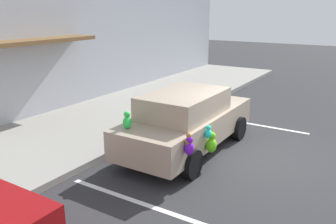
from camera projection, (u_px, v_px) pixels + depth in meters
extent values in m
plane|color=#2D2D30|center=(254.00, 158.00, 8.47)|extent=(60.00, 60.00, 0.00)
cube|color=gray|center=(99.00, 121.00, 10.99)|extent=(24.00, 4.00, 0.15)
cube|color=#B2B7C1|center=(44.00, 17.00, 11.19)|extent=(24.00, 0.30, 6.40)
cube|color=brown|center=(40.00, 40.00, 10.56)|extent=(3.60, 1.10, 0.12)
cube|color=silver|center=(249.00, 124.00, 11.00)|extent=(0.12, 3.60, 0.01)
cube|color=silver|center=(146.00, 205.00, 6.44)|extent=(0.12, 3.60, 0.01)
cube|color=tan|center=(188.00, 125.00, 8.83)|extent=(4.40, 1.68, 0.68)
cube|color=tan|center=(184.00, 103.00, 8.48)|extent=(2.29, 1.47, 0.56)
cylinder|color=black|center=(185.00, 118.00, 10.46)|extent=(0.64, 0.22, 0.64)
cylinder|color=black|center=(239.00, 128.00, 9.61)|extent=(0.64, 0.22, 0.64)
cylinder|color=black|center=(129.00, 148.00, 8.24)|extent=(0.64, 0.22, 0.64)
cylinder|color=black|center=(192.00, 164.00, 7.39)|extent=(0.64, 0.22, 0.64)
ellipsoid|color=#25A2C5|center=(174.00, 121.00, 7.73)|extent=(0.16, 0.13, 0.19)
sphere|color=#25A2C5|center=(174.00, 116.00, 7.69)|extent=(0.10, 0.10, 0.10)
ellipsoid|color=#A78A11|center=(186.00, 97.00, 9.57)|extent=(0.27, 0.22, 0.32)
sphere|color=#A78A11|center=(186.00, 90.00, 9.51)|extent=(0.17, 0.17, 0.17)
ellipsoid|color=#5A89CA|center=(195.00, 97.00, 9.61)|extent=(0.25, 0.21, 0.30)
sphere|color=#5A89CA|center=(195.00, 90.00, 9.55)|extent=(0.16, 0.16, 0.16)
ellipsoid|color=#5AD487|center=(215.00, 97.00, 9.62)|extent=(0.24, 0.20, 0.28)
sphere|color=#5AD487|center=(215.00, 91.00, 9.57)|extent=(0.15, 0.15, 0.15)
ellipsoid|color=#1FE7D1|center=(208.00, 134.00, 7.72)|extent=(0.17, 0.14, 0.20)
sphere|color=#1FE7D1|center=(208.00, 128.00, 7.68)|extent=(0.11, 0.11, 0.11)
ellipsoid|color=#45A9C7|center=(222.00, 98.00, 9.47)|extent=(0.28, 0.23, 0.33)
sphere|color=#45A9C7|center=(223.00, 90.00, 9.41)|extent=(0.18, 0.18, 0.18)
ellipsoid|color=#62D61B|center=(211.00, 145.00, 7.85)|extent=(0.28, 0.23, 0.33)
sphere|color=#62D61B|center=(212.00, 136.00, 7.79)|extent=(0.18, 0.18, 0.18)
ellipsoid|color=#A6722C|center=(189.00, 142.00, 6.96)|extent=(0.16, 0.13, 0.19)
sphere|color=#A6722C|center=(189.00, 135.00, 6.92)|extent=(0.10, 0.10, 0.10)
ellipsoid|color=#32E552|center=(127.00, 123.00, 7.53)|extent=(0.22, 0.18, 0.26)
sphere|color=#32E552|center=(127.00, 115.00, 7.48)|extent=(0.14, 0.14, 0.14)
ellipsoid|color=#7117CA|center=(189.00, 149.00, 6.98)|extent=(0.22, 0.18, 0.26)
sphere|color=#7117CA|center=(189.00, 140.00, 6.93)|extent=(0.14, 0.14, 0.14)
ellipsoid|color=#CD4393|center=(195.00, 99.00, 9.47)|extent=(0.26, 0.21, 0.30)
sphere|color=#CD4393|center=(195.00, 91.00, 9.41)|extent=(0.16, 0.16, 0.16)
ellipsoid|color=#9E723D|center=(166.00, 103.00, 12.02)|extent=(0.32, 0.26, 0.39)
sphere|color=#9E723D|center=(166.00, 95.00, 11.94)|extent=(0.22, 0.22, 0.22)
sphere|color=#9E723D|center=(165.00, 94.00, 11.85)|extent=(0.09, 0.09, 0.09)
sphere|color=#9E723D|center=(168.00, 93.00, 11.98)|extent=(0.09, 0.09, 0.09)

